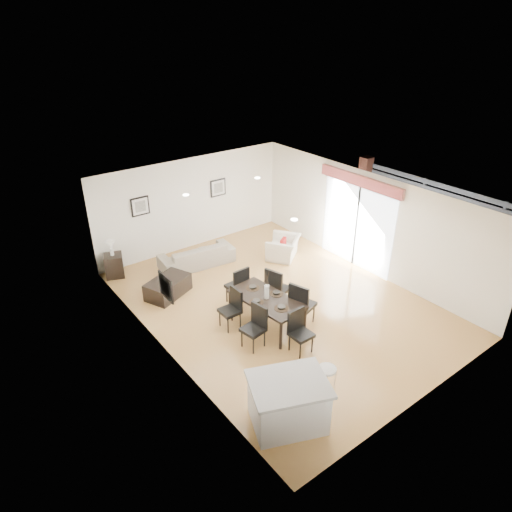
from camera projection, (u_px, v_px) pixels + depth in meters
ground at (278, 303)px, 11.11m from camera, size 8.00×8.00×0.00m
wall_back at (192, 203)px, 13.30m from camera, size 6.00×0.04×2.70m
wall_front at (432, 341)px, 7.66m from camera, size 6.00×0.04×2.70m
wall_left at (161, 296)px, 8.88m from camera, size 0.04×8.00×2.70m
wall_right at (367, 222)px, 12.08m from camera, size 0.04×8.00×2.70m
ceiling at (281, 198)px, 9.85m from camera, size 6.00×8.00×0.02m
sofa at (197, 255)px, 12.68m from camera, size 2.14×1.03×0.60m
armchair at (283, 248)px, 13.07m from camera, size 1.26×1.24×0.62m
courtyard_plant_a at (434, 235)px, 13.85m from camera, size 0.62×0.56×0.62m
courtyard_plant_b at (402, 223)px, 14.52m from camera, size 0.49×0.49×0.71m
dining_table at (267, 301)px, 10.02m from camera, size 1.05×1.81×0.72m
dining_chair_wnear at (256, 324)px, 9.45m from camera, size 0.49×0.49×0.96m
dining_chair_wfar at (233, 306)px, 10.06m from camera, size 0.42×0.42×0.94m
dining_chair_enear at (301, 302)px, 10.04m from camera, size 0.61×0.61×1.08m
dining_chair_efar at (276, 286)px, 10.66m from camera, size 0.59×0.59×1.06m
dining_chair_head at (299, 329)px, 9.32m from camera, size 0.43×0.43×0.94m
dining_chair_foot at (239, 284)px, 10.82m from camera, size 0.46×0.46×1.00m
vase at (267, 287)px, 9.86m from camera, size 0.87×1.33×0.68m
coffee_table at (168, 287)px, 11.33m from camera, size 1.28×1.05×0.44m
side_table at (114, 266)px, 12.13m from camera, size 0.60×0.60×0.63m
table_lamp at (111, 246)px, 11.86m from camera, size 0.22×0.22×0.41m
cushion at (283, 243)px, 12.87m from camera, size 0.30×0.23×0.30m
kitchen_island at (288, 403)px, 7.63m from camera, size 1.57×1.41×0.90m
bar_stool at (327, 373)px, 8.03m from camera, size 0.33×0.33×0.72m
framed_print_back_left at (140, 206)px, 12.29m from camera, size 0.52×0.04×0.52m
framed_print_back_right at (218, 188)px, 13.62m from camera, size 0.52×0.04×0.52m
framed_print_left_wall at (166, 287)px, 8.61m from camera, size 0.04×0.52×0.52m
sliding_door at (358, 208)px, 12.12m from camera, size 0.12×2.70×2.57m
courtyard at (410, 202)px, 14.58m from camera, size 6.00×6.00×2.00m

